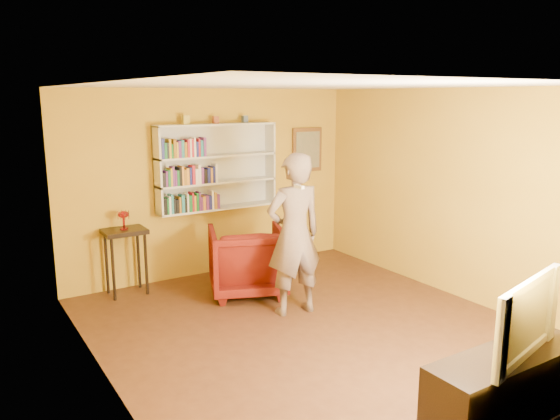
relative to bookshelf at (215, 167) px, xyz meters
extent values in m
cube|color=#422515|center=(0.00, -2.41, -1.65)|extent=(5.30, 5.80, 0.12)
cube|color=#B88E22|center=(0.00, 0.11, -0.24)|extent=(5.30, 0.04, 2.70)
cube|color=#B88E22|center=(0.00, -4.93, -0.24)|extent=(5.30, 0.04, 2.70)
cube|color=#B88E22|center=(-2.27, -2.41, -0.24)|extent=(0.04, 5.80, 2.70)
cube|color=#B88E22|center=(2.27, -2.41, -0.24)|extent=(0.04, 5.80, 2.70)
cube|color=white|center=(0.00, -2.41, 1.14)|extent=(5.30, 5.80, 0.06)
cube|color=silver|center=(0.00, 0.07, 0.01)|extent=(1.80, 0.03, 1.20)
cube|color=silver|center=(-0.89, -0.06, 0.01)|extent=(0.03, 0.28, 1.20)
cube|color=silver|center=(0.89, -0.06, 0.01)|extent=(0.03, 0.28, 1.20)
cube|color=silver|center=(0.00, -0.06, -0.59)|extent=(1.80, 0.28, 0.03)
cube|color=silver|center=(0.00, -0.06, -0.21)|extent=(1.80, 0.28, 0.03)
cube|color=silver|center=(0.00, -0.06, 0.17)|extent=(1.80, 0.28, 0.03)
cube|color=silver|center=(0.00, -0.06, 0.61)|extent=(1.80, 0.28, 0.03)
cube|color=black|center=(-0.84, -0.10, -0.47)|extent=(0.04, 0.18, 0.22)
cube|color=#17692D|center=(-0.80, -0.11, -0.47)|extent=(0.03, 0.16, 0.23)
cube|color=white|center=(-0.77, -0.10, -0.46)|extent=(0.03, 0.17, 0.24)
cube|color=teal|center=(-0.74, -0.11, -0.45)|extent=(0.03, 0.16, 0.27)
cube|color=black|center=(-0.70, -0.11, -0.48)|extent=(0.03, 0.16, 0.20)
cube|color=black|center=(-0.66, -0.10, -0.48)|extent=(0.04, 0.17, 0.19)
cube|color=#9D681C|center=(-0.63, -0.11, -0.47)|extent=(0.03, 0.17, 0.22)
cube|color=teal|center=(-0.58, -0.11, -0.46)|extent=(0.04, 0.15, 0.25)
cube|color=black|center=(-0.55, -0.11, -0.48)|extent=(0.03, 0.16, 0.20)
cube|color=white|center=(-0.51, -0.11, -0.45)|extent=(0.02, 0.16, 0.26)
cube|color=#17692D|center=(-0.47, -0.11, -0.46)|extent=(0.04, 0.16, 0.23)
cube|color=red|center=(-0.44, -0.11, -0.45)|extent=(0.02, 0.16, 0.27)
cube|color=gold|center=(-0.41, -0.10, -0.47)|extent=(0.03, 0.17, 0.22)
cube|color=#17692D|center=(-0.37, -0.10, -0.45)|extent=(0.03, 0.18, 0.25)
cube|color=#692B81|center=(-0.33, -0.12, -0.45)|extent=(0.02, 0.15, 0.26)
cube|color=#692B81|center=(-0.30, -0.10, -0.48)|extent=(0.02, 0.18, 0.19)
cube|color=orange|center=(-0.27, -0.10, -0.48)|extent=(0.04, 0.19, 0.20)
cube|color=#692B81|center=(-0.22, -0.10, -0.48)|extent=(0.04, 0.18, 0.20)
cube|color=navy|center=(-0.17, -0.10, -0.48)|extent=(0.04, 0.18, 0.20)
cube|color=white|center=(-0.13, -0.11, -0.45)|extent=(0.03, 0.15, 0.26)
cube|color=#9D681C|center=(-0.09, -0.10, -0.46)|extent=(0.04, 0.18, 0.24)
cube|color=#692B81|center=(-0.05, -0.11, -0.48)|extent=(0.04, 0.15, 0.21)
cube|color=black|center=(-0.84, -0.11, -0.10)|extent=(0.04, 0.16, 0.19)
cube|color=#692B81|center=(-0.80, -0.10, -0.09)|extent=(0.03, 0.18, 0.21)
cube|color=#17692D|center=(-0.77, -0.11, -0.09)|extent=(0.03, 0.15, 0.22)
cube|color=gold|center=(-0.73, -0.09, -0.08)|extent=(0.02, 0.19, 0.25)
cube|color=#692B81|center=(-0.71, -0.12, -0.07)|extent=(0.03, 0.14, 0.27)
cube|color=#692B81|center=(-0.67, -0.10, -0.09)|extent=(0.03, 0.18, 0.22)
cube|color=#17692D|center=(-0.64, -0.10, -0.09)|extent=(0.03, 0.18, 0.21)
cube|color=black|center=(-0.61, -0.10, -0.07)|extent=(0.04, 0.18, 0.25)
cube|color=orange|center=(-0.57, -0.10, -0.07)|extent=(0.03, 0.18, 0.27)
cube|color=#9D681C|center=(-0.54, -0.11, -0.09)|extent=(0.03, 0.17, 0.22)
cube|color=orange|center=(-0.50, -0.10, -0.08)|extent=(0.04, 0.18, 0.23)
cube|color=navy|center=(-0.46, -0.10, -0.08)|extent=(0.03, 0.17, 0.24)
cube|color=red|center=(-0.41, -0.11, -0.07)|extent=(0.04, 0.16, 0.26)
cube|color=white|center=(-0.37, -0.11, -0.09)|extent=(0.04, 0.15, 0.21)
cube|color=white|center=(-0.32, -0.10, -0.07)|extent=(0.04, 0.18, 0.27)
cube|color=#692B81|center=(-0.28, -0.10, -0.09)|extent=(0.04, 0.17, 0.22)
cube|color=black|center=(-0.23, -0.10, -0.10)|extent=(0.04, 0.18, 0.20)
cube|color=navy|center=(-0.19, -0.11, -0.09)|extent=(0.04, 0.16, 0.21)
cube|color=orange|center=(-0.14, -0.11, -0.09)|extent=(0.03, 0.16, 0.21)
cube|color=navy|center=(-0.11, -0.10, -0.09)|extent=(0.03, 0.18, 0.23)
cube|color=white|center=(-0.07, -0.11, -0.07)|extent=(0.03, 0.16, 0.26)
cube|color=navy|center=(-0.84, -0.10, 0.31)|extent=(0.04, 0.17, 0.27)
cube|color=#17692D|center=(-0.80, -0.10, 0.29)|extent=(0.03, 0.18, 0.21)
cube|color=black|center=(-0.77, -0.10, 0.29)|extent=(0.02, 0.18, 0.21)
cube|color=gold|center=(-0.74, -0.11, 0.31)|extent=(0.03, 0.15, 0.26)
cube|color=#17692D|center=(-0.71, -0.12, 0.28)|extent=(0.03, 0.15, 0.19)
cube|color=#9D681C|center=(-0.67, -0.10, 0.31)|extent=(0.04, 0.18, 0.25)
cube|color=gold|center=(-0.64, -0.11, 0.29)|extent=(0.02, 0.15, 0.21)
cube|color=#692B81|center=(-0.60, -0.11, 0.29)|extent=(0.04, 0.16, 0.23)
cube|color=teal|center=(-0.56, -0.11, 0.30)|extent=(0.04, 0.17, 0.24)
cube|color=#9D681C|center=(-0.52, -0.11, 0.28)|extent=(0.04, 0.16, 0.21)
cube|color=red|center=(-0.48, -0.10, 0.30)|extent=(0.03, 0.19, 0.24)
cube|color=white|center=(-0.44, -0.10, 0.31)|extent=(0.02, 0.18, 0.25)
cube|color=red|center=(-0.42, -0.11, 0.30)|extent=(0.03, 0.15, 0.25)
cube|color=white|center=(-0.38, -0.10, 0.31)|extent=(0.03, 0.17, 0.26)
cube|color=navy|center=(-0.35, -0.11, 0.28)|extent=(0.03, 0.16, 0.21)
cube|color=red|center=(-0.32, -0.10, 0.30)|extent=(0.02, 0.18, 0.25)
cube|color=teal|center=(-0.28, -0.11, 0.29)|extent=(0.04, 0.15, 0.22)
cube|color=#692B81|center=(-0.24, -0.10, 0.31)|extent=(0.04, 0.18, 0.26)
cube|color=gold|center=(-0.46, -0.06, 0.68)|extent=(0.09, 0.09, 0.12)
cube|color=brown|center=(-0.01, -0.06, 0.67)|extent=(0.07, 0.07, 0.10)
cube|color=#445472|center=(0.46, -0.06, 0.67)|extent=(0.07, 0.07, 0.10)
cube|color=brown|center=(1.65, 0.06, 0.16)|extent=(0.55, 0.04, 0.70)
cube|color=gray|center=(1.65, 0.03, 0.16)|extent=(0.45, 0.02, 0.58)
cylinder|color=black|center=(-1.63, -0.32, -1.18)|extent=(0.04, 0.04, 0.83)
cylinder|color=black|center=(-1.19, -0.32, -1.18)|extent=(0.04, 0.04, 0.83)
cylinder|color=black|center=(-1.63, 0.00, -1.18)|extent=(0.04, 0.04, 0.83)
cylinder|color=black|center=(-1.19, 0.00, -1.18)|extent=(0.04, 0.04, 0.83)
cube|color=black|center=(-1.41, -0.16, -0.74)|extent=(0.54, 0.41, 0.06)
cylinder|color=maroon|center=(-1.41, -0.16, -0.70)|extent=(0.10, 0.10, 0.02)
cylinder|color=maroon|center=(-1.41, -0.16, -0.62)|extent=(0.03, 0.03, 0.13)
ellipsoid|color=maroon|center=(-1.41, -0.16, -0.51)|extent=(0.14, 0.14, 0.09)
cylinder|color=beige|center=(-1.34, -0.16, -0.52)|extent=(0.01, 0.01, 0.10)
cylinder|color=beige|center=(-1.36, -0.11, -0.52)|extent=(0.01, 0.01, 0.10)
cylinder|color=beige|center=(-1.41, -0.09, -0.52)|extent=(0.01, 0.01, 0.10)
cylinder|color=beige|center=(-1.46, -0.11, -0.52)|extent=(0.01, 0.01, 0.10)
cylinder|color=beige|center=(-1.48, -0.16, -0.52)|extent=(0.01, 0.01, 0.10)
cylinder|color=beige|center=(-1.46, -0.21, -0.52)|extent=(0.01, 0.01, 0.10)
cylinder|color=beige|center=(-1.41, -0.23, -0.52)|extent=(0.01, 0.01, 0.10)
cylinder|color=beige|center=(-1.36, -0.21, -0.52)|extent=(0.01, 0.01, 0.10)
imported|color=#480505|center=(-0.04, -1.00, -1.14)|extent=(1.26, 1.28, 0.90)
imported|color=brown|center=(0.12, -1.88, -0.62)|extent=(0.76, 0.54, 1.96)
cube|color=white|center=(-0.05, -2.22, 0.02)|extent=(0.04, 0.15, 0.04)
cube|color=black|center=(0.36, -4.66, -1.32)|extent=(1.56, 0.47, 0.56)
imported|color=black|center=(0.36, -4.66, -0.71)|extent=(1.14, 0.41, 0.66)
camera|label=1|loc=(-3.38, -7.11, 1.00)|focal=35.00mm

